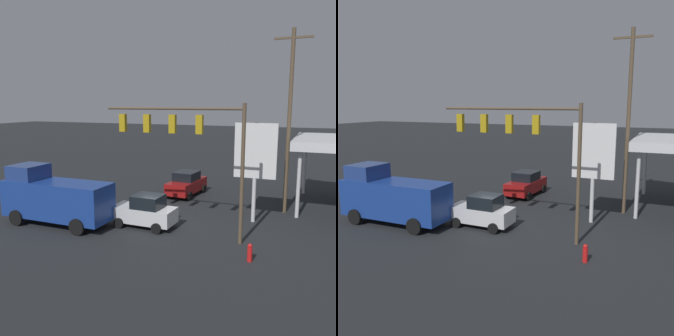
# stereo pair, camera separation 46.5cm
# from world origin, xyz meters

# --- Properties ---
(ground_plane) EXTENTS (200.00, 200.00, 0.00)m
(ground_plane) POSITION_xyz_m (0.00, 0.00, 0.00)
(ground_plane) COLOR black
(traffic_signal_assembly) EXTENTS (7.93, 0.43, 7.34)m
(traffic_signal_assembly) POSITION_xyz_m (-2.12, 0.63, 5.58)
(traffic_signal_assembly) COLOR brown
(traffic_signal_assembly) RESTS_ON ground
(utility_pole) EXTENTS (2.40, 0.26, 11.99)m
(utility_pole) POSITION_xyz_m (-6.79, -6.28, 6.29)
(utility_pole) COLOR brown
(utility_pole) RESTS_ON ground
(price_sign) EXTENTS (2.55, 0.27, 6.15)m
(price_sign) POSITION_xyz_m (-5.19, -3.39, 4.27)
(price_sign) COLOR silver
(price_sign) RESTS_ON ground
(delivery_truck) EXTENTS (6.81, 2.58, 3.58)m
(delivery_truck) POSITION_xyz_m (5.87, 1.78, 1.69)
(delivery_truck) COLOR navy
(delivery_truck) RESTS_ON ground
(sedan_waiting) EXTENTS (2.32, 4.52, 1.93)m
(sedan_waiting) POSITION_xyz_m (1.00, -8.21, 0.95)
(sedan_waiting) COLOR maroon
(sedan_waiting) RESTS_ON ground
(hatchback_crossing) EXTENTS (3.83, 2.01, 1.97)m
(hatchback_crossing) POSITION_xyz_m (0.61, 0.10, 0.95)
(hatchback_crossing) COLOR silver
(hatchback_crossing) RESTS_ON ground
(fire_hydrant) EXTENTS (0.24, 0.24, 0.88)m
(fire_hydrant) POSITION_xyz_m (-6.14, 2.71, 0.44)
(fire_hydrant) COLOR red
(fire_hydrant) RESTS_ON ground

